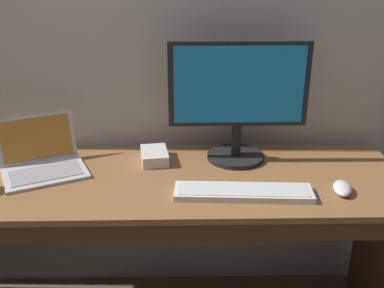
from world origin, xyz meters
The scene contains 6 objects.
desk centered at (0.00, -0.02, 0.56)m, with size 1.90×0.60×0.75m.
laptop_silver centered at (-0.47, 0.08, 0.78)m, with size 0.40×0.38×0.20m.
external_monitor centered at (0.31, 0.16, 1.01)m, with size 0.55×0.24×0.49m.
wired_keyboard centered at (0.30, -0.14, 0.76)m, with size 0.50×0.15×0.03m.
computer_mouse centered at (0.67, -0.13, 0.76)m, with size 0.06×0.12×0.03m, color white.
external_drive_box centered at (-0.03, 0.15, 0.77)m, with size 0.11×0.16×0.05m, color silver.
Camera 1 is at (0.09, -1.58, 1.55)m, focal length 42.78 mm.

